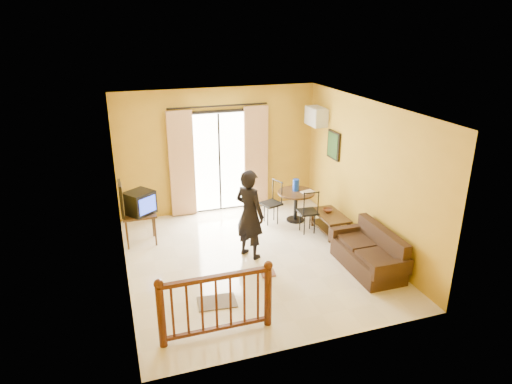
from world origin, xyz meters
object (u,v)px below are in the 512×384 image
object	(u,v)px
television	(140,203)
dining_table	(296,198)
coffee_table	(330,220)
sofa	(370,254)
standing_person	(250,214)

from	to	relation	value
television	dining_table	world-z (taller)	television
television	coffee_table	size ratio (longest dim) A/B	0.72
coffee_table	sofa	xyz separation A→B (m)	(-0.00, -1.54, 0.00)
television	standing_person	world-z (taller)	standing_person
television	standing_person	bearing A→B (deg)	-68.64
television	dining_table	size ratio (longest dim) A/B	0.82
sofa	standing_person	bearing A→B (deg)	149.63
dining_table	sofa	distance (m)	2.38
dining_table	sofa	bearing A→B (deg)	-79.40
sofa	dining_table	bearing A→B (deg)	101.04
coffee_table	sofa	bearing A→B (deg)	-90.07
television	sofa	bearing A→B (deg)	-67.83
coffee_table	sofa	world-z (taller)	sofa
dining_table	coffee_table	size ratio (longest dim) A/B	0.87
television	coffee_table	xyz separation A→B (m)	(3.72, -0.75, -0.58)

